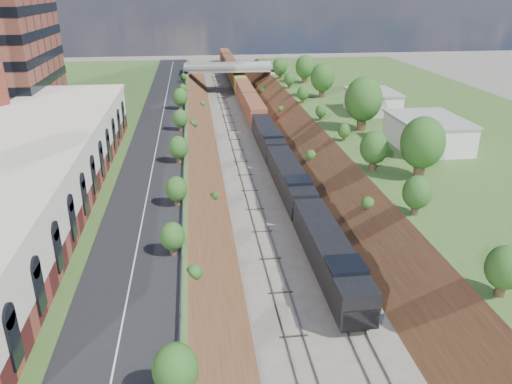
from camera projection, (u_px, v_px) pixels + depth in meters
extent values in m
cube|color=#3E5F27|center=(41.00, 161.00, 74.51)|extent=(44.00, 180.00, 5.00)
cube|color=#3E5F27|center=(457.00, 145.00, 82.17)|extent=(44.00, 180.00, 5.00)
cube|color=brown|center=(189.00, 170.00, 78.02)|extent=(10.00, 180.00, 10.00)
cube|color=brown|center=(326.00, 164.00, 80.58)|extent=(10.00, 180.00, 10.00)
cube|color=gray|center=(243.00, 167.00, 78.96)|extent=(1.58, 180.00, 0.18)
cube|color=gray|center=(275.00, 166.00, 79.57)|extent=(1.58, 180.00, 0.18)
cube|color=black|center=(158.00, 140.00, 75.57)|extent=(8.00, 180.00, 0.10)
cube|color=#99999E|center=(185.00, 136.00, 75.85)|extent=(0.06, 171.00, 0.30)
cube|color=maroon|center=(28.00, 193.00, 53.55)|extent=(14.00, 62.00, 2.20)
cube|color=silver|center=(23.00, 165.00, 52.30)|extent=(14.00, 62.00, 4.30)
cube|color=silver|center=(18.00, 143.00, 51.39)|extent=(14.30, 62.30, 0.50)
cube|color=gray|center=(186.00, 81.00, 133.60)|extent=(1.50, 8.00, 6.20)
cube|color=gray|center=(271.00, 79.00, 136.28)|extent=(1.50, 8.00, 6.20)
cube|color=gray|center=(229.00, 68.00, 133.75)|extent=(24.00, 8.00, 1.00)
cube|color=gray|center=(230.00, 68.00, 129.78)|extent=(24.00, 0.30, 0.80)
cube|color=gray|center=(228.00, 63.00, 137.11)|extent=(24.00, 0.30, 0.80)
cube|color=silver|center=(427.00, 133.00, 72.02)|extent=(9.00, 12.00, 4.00)
cube|color=silver|center=(372.00, 102.00, 92.20)|extent=(8.00, 10.00, 3.60)
cylinder|color=#473323|center=(419.00, 167.00, 60.53)|extent=(1.30, 1.30, 2.62)
ellipsoid|color=#27501C|center=(423.00, 143.00, 59.32)|extent=(5.25, 5.25, 6.30)
cylinder|color=#473323|center=(177.00, 276.00, 39.12)|extent=(0.66, 0.66, 1.22)
ellipsoid|color=#27501C|center=(176.00, 260.00, 38.55)|extent=(2.45, 2.45, 2.94)
cube|color=black|center=(348.00, 313.00, 43.26)|extent=(2.40, 4.00, 0.90)
cube|color=black|center=(329.00, 253.00, 48.70)|extent=(3.27, 19.60, 3.27)
cube|color=black|center=(355.00, 310.00, 41.37)|extent=(3.01, 3.00, 1.80)
cube|color=silver|center=(356.00, 300.00, 40.99)|extent=(3.01, 3.00, 0.15)
cube|color=black|center=(346.00, 268.00, 43.24)|extent=(3.20, 3.10, 0.90)
cube|color=black|center=(290.00, 179.00, 67.58)|extent=(3.27, 19.60, 3.27)
cube|color=black|center=(267.00, 137.00, 86.46)|extent=(3.27, 19.60, 3.27)
cube|color=brown|center=(236.00, 75.00, 143.89)|extent=(3.27, 103.99, 3.92)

